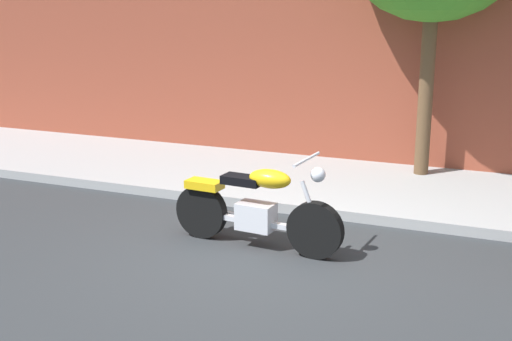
# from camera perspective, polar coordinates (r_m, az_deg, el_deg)

# --- Properties ---
(ground_plane) EXTENTS (60.00, 60.00, 0.00)m
(ground_plane) POSITION_cam_1_polar(r_m,az_deg,el_deg) (7.81, 0.46, -7.39)
(ground_plane) COLOR #303335
(sidewalk) EXTENTS (23.90, 2.87, 0.14)m
(sidewalk) POSITION_cam_1_polar(r_m,az_deg,el_deg) (10.55, 6.71, -1.21)
(sidewalk) COLOR #A3A3A3
(sidewalk) RESTS_ON ground
(motorcycle) EXTENTS (2.17, 0.70, 1.16)m
(motorcycle) POSITION_cam_1_polar(r_m,az_deg,el_deg) (8.01, 0.01, -3.25)
(motorcycle) COLOR black
(motorcycle) RESTS_ON ground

